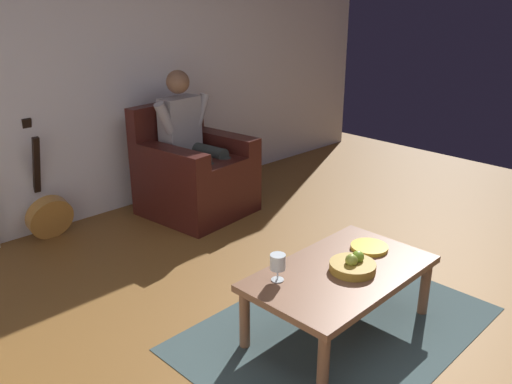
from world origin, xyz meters
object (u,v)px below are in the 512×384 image
fruit_bowl (353,265)px  armchair (194,175)px  guitar (49,213)px  wine_glass_near (278,263)px  decorative_dish (369,247)px  coffee_table (341,278)px  person_seated (191,138)px

fruit_bowl → armchair: bearing=-103.1°
armchair → guitar: 1.24m
wine_glass_near → fruit_bowl: bearing=149.8°
wine_glass_near → decorative_dish: (-0.67, 0.13, -0.09)m
armchair → decorative_dish: (0.19, 1.98, 0.06)m
guitar → wine_glass_near: size_ratio=6.19×
coffee_table → guitar: size_ratio=1.16×
coffee_table → fruit_bowl: fruit_bowl is taller
fruit_bowl → guitar: bearing=-74.0°
guitar → wine_glass_near: bearing=98.1°
armchair → decorative_dish: 1.99m
armchair → coffee_table: size_ratio=0.86×
wine_glass_near → coffee_table: bearing=153.3°
armchair → wine_glass_near: bearing=58.4°
person_seated → coffee_table: (0.52, 2.03, -0.33)m
coffee_table → wine_glass_near: size_ratio=7.17×
armchair → guitar: bearing=-24.0°
wine_glass_near → decorative_dish: wine_glass_near is taller
wine_glass_near → decorative_dish: 0.69m
wine_glass_near → armchair: bearing=-115.0°
person_seated → wine_glass_near: (0.86, 1.86, -0.18)m
person_seated → fruit_bowl: 2.15m
fruit_bowl → coffee_table: bearing=-52.3°
armchair → coffee_table: bearing=69.0°
wine_glass_near → person_seated: bearing=-114.8°
guitar → decorative_dish: (-0.99, 2.34, 0.19)m
coffee_table → fruit_bowl: size_ratio=4.26×
person_seated → wine_glass_near: size_ratio=8.04×
armchair → wine_glass_near: 2.04m
coffee_table → fruit_bowl: 0.10m
armchair → coffee_table: (0.52, 2.02, -0.00)m
armchair → fruit_bowl: armchair is taller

